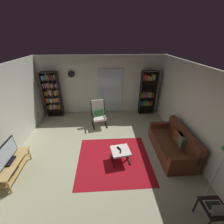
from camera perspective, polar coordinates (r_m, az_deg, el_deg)
ground_plane at (r=4.71m, az=-3.74°, el=-16.25°), size 7.02×7.02×0.00m
wall_back at (r=6.59m, az=-4.14°, el=10.35°), size 5.60×0.06×2.60m
wall_right at (r=4.71m, az=30.66°, el=-1.15°), size 0.06×6.00×2.60m
glass_door_panel at (r=6.61m, az=-0.59°, el=8.20°), size 1.10×0.01×2.00m
area_rug at (r=4.54m, az=0.75°, el=-18.21°), size 2.12×1.96×0.01m
tv_stand at (r=4.75m, az=-35.08°, el=-17.24°), size 0.52×1.16×0.45m
television at (r=4.52m, az=-36.34°, el=-13.41°), size 0.20×0.83×0.53m
bookshelf_near_tv at (r=6.82m, az=-22.51°, el=6.82°), size 0.68×0.30×1.98m
bookshelf_near_sofa at (r=6.76m, az=13.77°, el=7.57°), size 0.68×0.30×1.98m
leather_sofa at (r=4.93m, az=22.90°, el=-11.81°), size 0.86×1.77×0.84m
lounge_armchair at (r=5.84m, az=-5.33°, el=-0.27°), size 0.68×0.75×1.02m
ottoman at (r=4.31m, az=3.35°, el=-15.43°), size 0.59×0.55×0.39m
tv_remote at (r=4.21m, az=3.42°, el=-15.21°), size 0.07×0.15×0.02m
cell_phone at (r=4.30m, az=2.63°, el=-14.12°), size 0.12×0.16×0.01m
side_table at (r=3.81m, az=35.05°, el=-29.20°), size 0.44×0.44×0.47m
laptop at (r=3.67m, az=36.21°, el=-28.29°), size 0.33×0.29×0.20m
wall_clock at (r=6.51m, az=-15.77°, el=14.22°), size 0.29×0.03×0.29m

